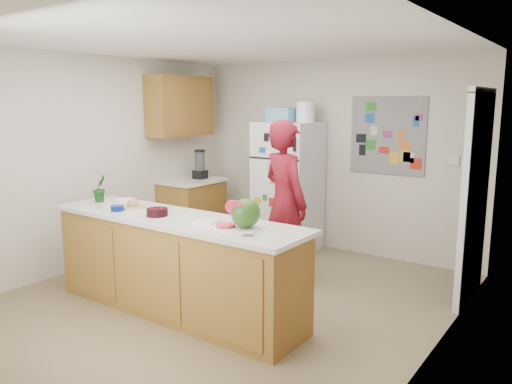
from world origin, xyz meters
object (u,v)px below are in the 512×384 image
Objects in this scene: person at (285,203)px; cherry_bowl at (157,212)px; watermelon at (245,213)px; refrigerator at (288,186)px.

cherry_bowl is (-0.54, -1.35, 0.07)m from person.
watermelon is at bearing 4.81° from cherry_bowl.
person is 1.34m from watermelon.
refrigerator is at bearing 114.10° from watermelon.
refrigerator is 0.96× the size of person.
person is at bearing 68.13° from cherry_bowl.
refrigerator is 6.99× the size of watermelon.
watermelon is 0.96m from cherry_bowl.
refrigerator is at bearing 92.51° from cherry_bowl.
watermelon is at bearing 131.79° from person.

